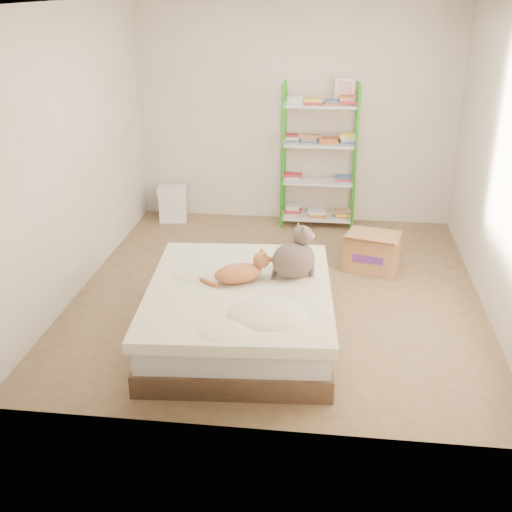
% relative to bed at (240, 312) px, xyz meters
% --- Properties ---
extents(room, '(3.81, 4.21, 2.61)m').
position_rel_bed_xyz_m(room, '(0.24, 0.93, 1.06)').
color(room, '#8F7A57').
rests_on(room, ground).
extents(bed, '(1.61, 1.95, 0.47)m').
position_rel_bed_xyz_m(bed, '(0.00, 0.00, 0.00)').
color(bed, brown).
rests_on(bed, ground).
extents(orange_cat, '(0.55, 0.45, 0.19)m').
position_rel_bed_xyz_m(orange_cat, '(-0.02, 0.09, 0.33)').
color(orange_cat, '#C56841').
rests_on(orange_cat, bed).
extents(grey_cat, '(0.51, 0.48, 0.45)m').
position_rel_bed_xyz_m(grey_cat, '(0.42, 0.24, 0.46)').
color(grey_cat, brown).
rests_on(grey_cat, bed).
extents(shelf_unit, '(0.88, 0.36, 1.74)m').
position_rel_bed_xyz_m(shelf_unit, '(0.55, 2.81, 0.63)').
color(shelf_unit, green).
rests_on(shelf_unit, ground).
extents(cardboard_box, '(0.61, 0.61, 0.43)m').
position_rel_bed_xyz_m(cardboard_box, '(1.15, 1.58, -0.05)').
color(cardboard_box, '#B57C54').
rests_on(cardboard_box, ground).
extents(white_bin, '(0.41, 0.38, 0.41)m').
position_rel_bed_xyz_m(white_bin, '(-1.24, 2.76, -0.03)').
color(white_bin, white).
rests_on(white_bin, ground).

